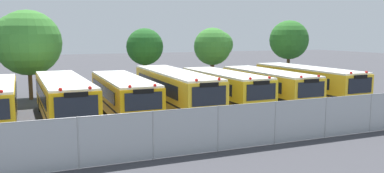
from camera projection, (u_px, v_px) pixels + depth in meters
The scene contains 12 objects.
ground_plane at pixel (176, 111), 26.64m from camera, with size 160.00×160.00×0.00m, color #38383D.
school_bus_1 at pixel (63, 97), 23.47m from camera, with size 2.76×11.04×2.68m.
school_bus_2 at pixel (123, 94), 25.14m from camera, with size 2.62×10.22×2.55m.
school_bus_3 at pixel (175, 89), 26.47m from camera, with size 2.70×11.62×2.80m.
school_bus_4 at pixel (224, 88), 27.78m from camera, with size 2.61×9.56×2.62m.
school_bus_5 at pixel (268, 86), 29.03m from camera, with size 2.56×9.90×2.61m.
school_bus_6 at pixel (307, 82), 30.76m from camera, with size 2.60×10.77×2.72m.
tree_1 at pixel (25, 42), 30.62m from camera, with size 5.22×5.07×7.00m.
tree_2 at pixel (145, 47), 35.30m from camera, with size 3.28×3.28×5.65m.
tree_3 at pixel (214, 46), 37.94m from camera, with size 3.71×3.57×5.73m.
tree_4 at pixel (290, 40), 39.88m from camera, with size 4.09×3.89×6.49m.
chainlink_fence at pixel (247, 125), 17.91m from camera, with size 26.76×0.07×2.04m.
Camera 1 is at (-9.13, -24.57, 5.13)m, focal length 37.17 mm.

